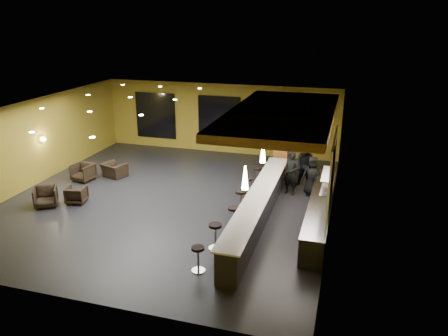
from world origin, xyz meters
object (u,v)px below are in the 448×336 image
(staff_c, at_px, (312,176))
(armchair_c, at_px, (83,172))
(bar_stool_4, at_px, (247,185))
(pendant_2, at_px, (276,134))
(armchair_b, at_px, (77,195))
(pendant_0, at_px, (245,178))
(staff_b, at_px, (305,166))
(armchair_d, at_px, (114,170))
(prep_counter, at_px, (320,212))
(staff_a, at_px, (291,173))
(column, at_px, (282,138))
(pendant_1, at_px, (263,152))
(bar_stool_2, at_px, (233,215))
(armchair_a, at_px, (46,197))
(bar_stool_5, at_px, (257,174))
(bar_stool_3, at_px, (241,198))
(bar_stool_1, at_px, (215,233))
(bar_counter, at_px, (258,209))
(bar_stool_0, at_px, (198,256))

(staff_c, xyz_separation_m, armchair_c, (-9.48, -1.14, -0.41))
(bar_stool_4, bearing_deg, pendant_2, 49.65)
(armchair_b, bearing_deg, pendant_0, 154.00)
(staff_b, height_order, armchair_d, staff_b)
(prep_counter, relative_size, staff_a, 3.39)
(column, height_order, pendant_0, column)
(staff_a, bearing_deg, bar_stool_4, -131.36)
(pendant_0, relative_size, pendant_1, 1.00)
(staff_c, bearing_deg, bar_stool_2, -126.83)
(staff_c, xyz_separation_m, armchair_a, (-9.29, -3.85, -0.41))
(armchair_b, distance_m, bar_stool_5, 7.17)
(bar_stool_3, xyz_separation_m, bar_stool_5, (0.01, 2.78, -0.04))
(armchair_b, bearing_deg, staff_c, -170.80)
(prep_counter, distance_m, bar_stool_1, 3.87)
(bar_counter, height_order, bar_stool_3, bar_counter)
(bar_stool_2, bearing_deg, column, 82.61)
(armchair_d, bearing_deg, prep_counter, -175.16)
(column, relative_size, bar_stool_0, 4.69)
(staff_a, bearing_deg, armchair_a, -136.26)
(bar_stool_1, height_order, bar_stool_5, bar_stool_1)
(column, height_order, armchair_b, column)
(staff_c, bearing_deg, column, 126.26)
(bar_counter, distance_m, armchair_c, 8.20)
(prep_counter, bearing_deg, bar_stool_4, 152.58)
(prep_counter, relative_size, bar_stool_2, 7.80)
(armchair_a, bearing_deg, armchair_c, 62.18)
(armchair_b, relative_size, bar_stool_4, 0.87)
(staff_b, bearing_deg, bar_stool_3, -105.23)
(bar_stool_5, bearing_deg, armchair_b, -148.75)
(staff_b, bearing_deg, armchair_a, -135.72)
(armchair_b, bearing_deg, bar_stool_2, 164.27)
(bar_stool_1, bearing_deg, staff_a, 72.54)
(armchair_a, xyz_separation_m, bar_stool_5, (7.02, 4.31, 0.11))
(staff_b, height_order, armchair_c, staff_b)
(staff_c, height_order, armchair_d, staff_c)
(pendant_2, height_order, staff_a, pendant_2)
(bar_counter, xyz_separation_m, pendant_0, (0.00, -2.00, 1.85))
(bar_stool_4, bearing_deg, staff_b, 39.72)
(bar_stool_3, relative_size, bar_stool_5, 1.08)
(armchair_b, bearing_deg, armchair_d, -100.67)
(bar_stool_4, bearing_deg, armchair_b, -159.48)
(prep_counter, distance_m, pendant_0, 3.73)
(staff_a, xyz_separation_m, armchair_a, (-8.48, -3.70, -0.51))
(bar_stool_4, bearing_deg, staff_a, 28.44)
(bar_stool_2, bearing_deg, staff_c, 59.32)
(staff_a, relative_size, bar_stool_4, 2.18)
(staff_a, distance_m, armchair_b, 8.21)
(bar_stool_2, bearing_deg, armchair_a, -178.47)
(armchair_c, bearing_deg, staff_c, 16.09)
(bar_stool_1, bearing_deg, pendant_1, 71.60)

